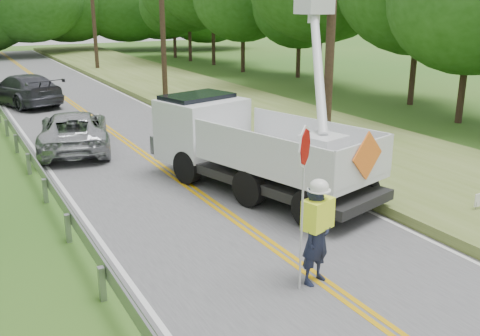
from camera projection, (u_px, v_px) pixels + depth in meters
road at (139, 151)px, 20.62m from camera, size 7.20×96.00×0.03m
guardrail at (22, 145)px, 19.36m from camera, size 0.18×48.00×0.77m
utility_poles at (219, 6)px, 23.89m from camera, size 1.60×43.30×10.00m
tall_grass_verge at (293, 127)px, 23.85m from camera, size 7.00×96.00×0.30m
flagger at (317, 228)px, 10.66m from camera, size 1.19×0.71×3.33m
bucket_truck at (242, 133)px, 16.57m from camera, size 5.21×7.83×7.20m
suv_silver at (74, 131)px, 20.56m from camera, size 3.62×5.79×1.49m
suv_darkgrey at (23, 90)px, 29.43m from camera, size 3.93×6.25×1.69m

